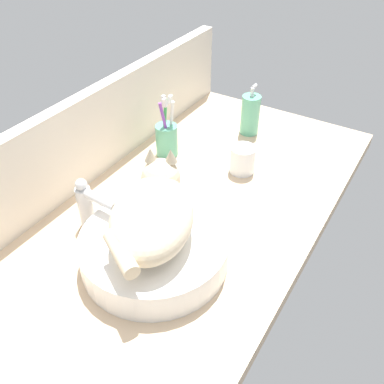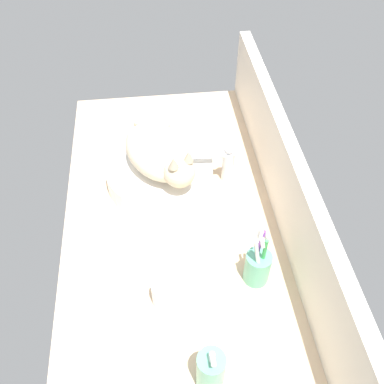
# 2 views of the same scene
# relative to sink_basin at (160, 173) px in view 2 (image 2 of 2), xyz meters

# --- Properties ---
(ground_plane) EXTENTS (1.26, 0.64, 0.04)m
(ground_plane) POSITION_rel_sink_basin_xyz_m (0.17, 0.04, -0.06)
(ground_plane) COLOR #D1B28E
(backsplash_panel) EXTENTS (1.26, 0.04, 0.24)m
(backsplash_panel) POSITION_rel_sink_basin_xyz_m (0.17, 0.34, 0.08)
(backsplash_panel) COLOR silver
(backsplash_panel) RESTS_ON ground_plane
(sink_basin) EXTENTS (0.32, 0.32, 0.07)m
(sink_basin) POSITION_rel_sink_basin_xyz_m (0.00, 0.00, 0.00)
(sink_basin) COLOR white
(sink_basin) RESTS_ON ground_plane
(cat) EXTENTS (0.30, 0.26, 0.14)m
(cat) POSITION_rel_sink_basin_xyz_m (0.01, 0.01, 0.09)
(cat) COLOR beige
(cat) RESTS_ON sink_basin
(faucet) EXTENTS (0.04, 0.12, 0.14)m
(faucet) POSITION_rel_sink_basin_xyz_m (0.01, 0.19, 0.04)
(faucet) COLOR silver
(faucet) RESTS_ON ground_plane
(soap_dispenser) EXTENTS (0.06, 0.06, 0.16)m
(soap_dispenser) POSITION_rel_sink_basin_xyz_m (0.61, 0.07, 0.03)
(soap_dispenser) COLOR #60B793
(soap_dispenser) RESTS_ON ground_plane
(toothbrush_cup) EXTENTS (0.06, 0.06, 0.19)m
(toothbrush_cup) POSITION_rel_sink_basin_xyz_m (0.37, 0.22, 0.02)
(toothbrush_cup) COLOR #5BB28E
(toothbrush_cup) RESTS_ON ground_plane
(water_glass) EXTENTS (0.07, 0.07, 0.08)m
(water_glass) POSITION_rel_sink_basin_xyz_m (0.41, -0.01, -0.00)
(water_glass) COLOR white
(water_glass) RESTS_ON ground_plane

